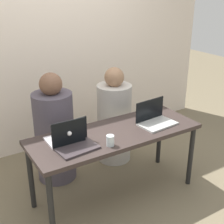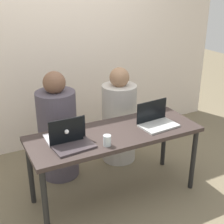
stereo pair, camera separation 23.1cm
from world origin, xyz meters
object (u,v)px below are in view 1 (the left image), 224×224
object	(u,v)px
person_on_left	(55,134)
laptop_front_right	(155,119)
water_glass_left	(110,141)
laptop_back_left	(66,137)
laptop_front_left	(74,142)
person_on_right	(114,120)

from	to	relation	value
person_on_left	laptop_front_right	world-z (taller)	person_on_left
water_glass_left	laptop_back_left	bearing A→B (deg)	140.00
laptop_front_right	laptop_front_left	bearing A→B (deg)	176.23
person_on_right	laptop_back_left	distance (m)	1.05
person_on_left	laptop_front_right	bearing A→B (deg)	141.56
laptop_front_left	laptop_front_right	distance (m)	0.88
laptop_back_left	laptop_front_right	size ratio (longest dim) A/B	0.81
person_on_left	laptop_front_left	bearing A→B (deg)	84.26
laptop_front_left	water_glass_left	size ratio (longest dim) A/B	3.80
person_on_left	person_on_right	size ratio (longest dim) A/B	1.04
laptop_front_left	water_glass_left	bearing A→B (deg)	-31.13
person_on_left	laptop_front_right	distance (m)	1.06
person_on_right	laptop_front_right	bearing A→B (deg)	84.54
laptop_back_left	laptop_front_right	xyz separation A→B (m)	(0.91, -0.10, -0.00)
person_on_right	water_glass_left	world-z (taller)	person_on_right
laptop_front_right	water_glass_left	world-z (taller)	laptop_front_right
person_on_left	laptop_front_left	xyz separation A→B (m)	(-0.08, -0.68, 0.23)
water_glass_left	laptop_front_right	bearing A→B (deg)	14.22
person_on_left	water_glass_left	world-z (taller)	person_on_left
laptop_back_left	laptop_front_right	distance (m)	0.91
person_on_right	laptop_front_right	distance (m)	0.71
laptop_front_right	water_glass_left	bearing A→B (deg)	-170.98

